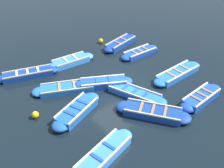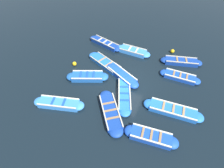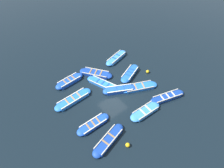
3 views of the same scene
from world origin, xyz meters
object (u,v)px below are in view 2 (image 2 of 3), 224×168
boat_stern_in (111,112)px  boat_end_of_row (180,77)px  boat_outer_right (105,63)px  buoy_orange_near (172,51)px  boat_alongside (151,137)px  boat_bow_out (133,51)px  buoy_yellow_far (74,64)px  boat_drifting (87,77)px  boat_inner_gap (59,104)px  boat_tucked (122,75)px  boat_mid_row (105,43)px  boat_near_quay (124,95)px  boat_outer_left (181,62)px  boat_centre (173,110)px

boat_stern_in → boat_end_of_row: 6.44m
boat_outer_right → buoy_orange_near: size_ratio=11.16×
buoy_orange_near → boat_alongside: bearing=1.2°
boat_bow_out → buoy_yellow_far: 5.49m
boat_drifting → buoy_orange_near: 8.32m
boat_drifting → buoy_yellow_far: boat_drifting is taller
boat_stern_in → boat_inner_gap: bearing=-78.1°
boat_stern_in → boat_tucked: size_ratio=1.06×
boat_bow_out → boat_tucked: bearing=3.0°
boat_stern_in → buoy_yellow_far: (-3.36, -4.78, -0.00)m
boat_end_of_row → boat_inner_gap: (5.94, -7.37, 0.03)m
boat_mid_row → buoy_orange_near: size_ratio=10.62×
boat_near_quay → boat_inner_gap: (2.52, -3.90, 0.04)m
boat_mid_row → boat_near_quay: bearing=36.3°
boat_near_quay → boat_end_of_row: (-3.42, 3.47, 0.01)m
boat_stern_in → boat_outer_left: bearing=152.9°
boat_stern_in → boat_inner_gap: boat_inner_gap is taller
boat_end_of_row → buoy_yellow_far: 8.79m
boat_alongside → boat_mid_row: bearing=-140.4°
boat_drifting → boat_outer_right: (-2.11, 0.61, -0.05)m
boat_outer_left → boat_bow_out: (0.14, -4.34, -0.01)m
boat_centre → boat_inner_gap: size_ratio=1.09×
boat_outer_right → boat_near_quay: bearing=45.2°
boat_outer_left → buoy_orange_near: bearing=-143.4°
boat_drifting → boat_outer_right: bearing=164.0°
boat_mid_row → buoy_orange_near: (-1.26, 6.33, -0.01)m
boat_end_of_row → boat_outer_right: (0.72, -6.20, -0.02)m
boat_outer_left → boat_outer_right: boat_outer_left is taller
boat_tucked → boat_stern_in: bearing=8.1°
boat_mid_row → boat_alongside: 10.22m
boat_outer_left → buoy_orange_near: 1.58m
boat_alongside → boat_bow_out: (-7.73, -3.59, -0.02)m
boat_near_quay → boat_inner_gap: size_ratio=1.05×
boat_centre → boat_outer_left: bearing=-178.3°
boat_stern_in → boat_outer_right: (-4.48, -2.39, -0.03)m
boat_alongside → buoy_yellow_far: (-4.08, -7.69, -0.02)m
buoy_orange_near → boat_near_quay: bearing=-19.7°
boat_mid_row → boat_outer_right: bearing=24.6°
boat_centre → boat_end_of_row: boat_centre is taller
boat_outer_left → boat_bow_out: boat_outer_left is taller
boat_outer_left → boat_mid_row: size_ratio=0.96×
boat_mid_row → boat_inner_gap: (7.90, 0.05, 0.01)m
boat_centre → boat_bow_out: 6.95m
boat_end_of_row → boat_stern_in: bearing=-36.3°
boat_outer_left → boat_inner_gap: 10.70m
boat_end_of_row → buoy_orange_near: (-3.22, -1.10, 0.01)m
boat_alongside → boat_tucked: (-4.27, -3.41, 0.00)m
boat_outer_left → boat_end_of_row: boat_outer_left is taller
boat_drifting → boat_near_quay: size_ratio=0.90×
boat_stern_in → boat_outer_right: boat_stern_in is taller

